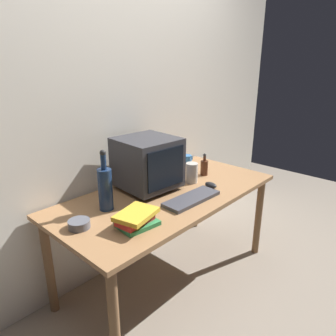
{
  "coord_description": "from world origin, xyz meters",
  "views": [
    {
      "loc": [
        -1.46,
        -1.35,
        1.58
      ],
      "look_at": [
        0.0,
        0.0,
        0.89
      ],
      "focal_mm": 33.3,
      "sensor_mm": 36.0,
      "label": 1
    }
  ],
  "objects": [
    {
      "name": "ground_plane",
      "position": [
        0.0,
        0.0,
        0.0
      ],
      "size": [
        6.0,
        6.0,
        0.0
      ],
      "primitive_type": "plane",
      "color": "gray"
    },
    {
      "name": "back_wall",
      "position": [
        0.0,
        0.45,
        1.25
      ],
      "size": [
        4.0,
        0.08,
        2.5
      ],
      "primitive_type": "cube",
      "color": "silver",
      "rests_on": "ground"
    },
    {
      "name": "desk",
      "position": [
        0.0,
        0.0,
        0.63
      ],
      "size": [
        1.63,
        0.78,
        0.71
      ],
      "color": "#9E7047",
      "rests_on": "ground"
    },
    {
      "name": "crt_monitor",
      "position": [
        -0.04,
        0.15,
        0.9
      ],
      "size": [
        0.41,
        0.41,
        0.37
      ],
      "color": "#333338",
      "rests_on": "desk"
    },
    {
      "name": "keyboard",
      "position": [
        0.01,
        -0.2,
        0.72
      ],
      "size": [
        0.43,
        0.17,
        0.02
      ],
      "primitive_type": "cube",
      "rotation": [
        0.0,
        0.0,
        -0.04
      ],
      "color": "#3F3F47",
      "rests_on": "desk"
    },
    {
      "name": "computer_mouse",
      "position": [
        0.28,
        -0.16,
        0.72
      ],
      "size": [
        0.07,
        0.11,
        0.04
      ],
      "primitive_type": "ellipsoid",
      "rotation": [
        0.0,
        0.0,
        -0.14
      ],
      "color": "black",
      "rests_on": "desk"
    },
    {
      "name": "bottle_tall",
      "position": [
        -0.44,
        0.11,
        0.85
      ],
      "size": [
        0.09,
        0.09,
        0.38
      ],
      "color": "navy",
      "rests_on": "desk"
    },
    {
      "name": "bottle_short",
      "position": [
        0.45,
        0.03,
        0.77
      ],
      "size": [
        0.06,
        0.06,
        0.18
      ],
      "color": "#472314",
      "rests_on": "desk"
    },
    {
      "name": "book_stack",
      "position": [
        -0.46,
        -0.18,
        0.75
      ],
      "size": [
        0.27,
        0.22,
        0.08
      ],
      "color": "#33894C",
      "rests_on": "desk"
    },
    {
      "name": "mug",
      "position": [
        0.55,
        0.28,
        0.75
      ],
      "size": [
        0.12,
        0.08,
        0.09
      ],
      "color": "#3370B2",
      "rests_on": "desk"
    },
    {
      "name": "cd_spindle",
      "position": [
        -0.68,
        0.03,
        0.73
      ],
      "size": [
        0.12,
        0.12,
        0.04
      ],
      "primitive_type": "cylinder",
      "color": "#595B66",
      "rests_on": "desk"
    },
    {
      "name": "metal_canister",
      "position": [
        0.26,
        0.0,
        0.78
      ],
      "size": [
        0.09,
        0.09,
        0.15
      ],
      "primitive_type": "cylinder",
      "color": "#B7B2A8",
      "rests_on": "desk"
    }
  ]
}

